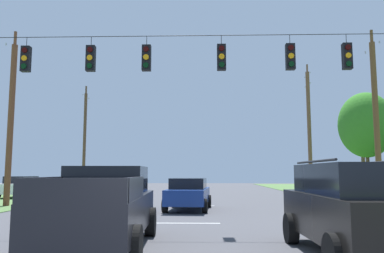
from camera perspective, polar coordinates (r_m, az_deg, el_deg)
name	(u,v)px	position (r m, az deg, el deg)	size (l,w,h in m)	color
lane_dash_0	(185,223)	(14.24, -1.02, -13.98)	(0.15, 2.50, 0.01)	white
lane_dash_1	(191,206)	(21.53, -0.10, -11.53)	(0.15, 2.50, 0.01)	white
lane_dash_2	(195,196)	(30.09, 0.41, -10.17)	(0.15, 2.50, 0.01)	white
lane_dash_3	(195,194)	(32.34, 0.50, -9.93)	(0.15, 2.50, 0.01)	white
lane_dash_4	(197,191)	(39.04, 0.70, -9.38)	(0.15, 2.50, 0.01)	white
overhead_signal_span	(185,104)	(13.91, -1.10, 3.31)	(18.45, 0.31, 7.17)	brown
pickup_truck	(103,207)	(9.83, -12.90, -11.42)	(2.49, 5.49, 1.95)	black
suv_black	(354,207)	(9.18, 22.66, -10.83)	(2.25, 4.82, 2.05)	black
distant_car_crossing_white	(21,186)	(31.06, -23.81, -8.04)	(2.14, 4.36, 1.52)	silver
distant_car_far_parked	(188,193)	(19.08, -0.53, -9.78)	(2.28, 4.42, 1.52)	navy
utility_pole_mid_right	(376,120)	(22.65, 25.40, 0.90)	(0.29, 1.82, 9.46)	brown
utility_pole_far_right	(309,129)	(34.68, 16.82, -0.35)	(0.33, 1.79, 11.16)	brown
utility_pole_mid_left	(11,121)	(23.48, -25.04, 0.75)	(0.32, 1.96, 9.68)	brown
utility_pole_far_left	(85,140)	(35.66, -15.49, -1.97)	(0.26, 1.81, 9.51)	brown
tree_roadside_right	(362,133)	(35.51, 23.64, -0.94)	(2.52, 2.52, 6.84)	brown
tree_roadside_far_right	(366,125)	(31.76, 24.13, 0.20)	(3.97, 3.97, 7.77)	brown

